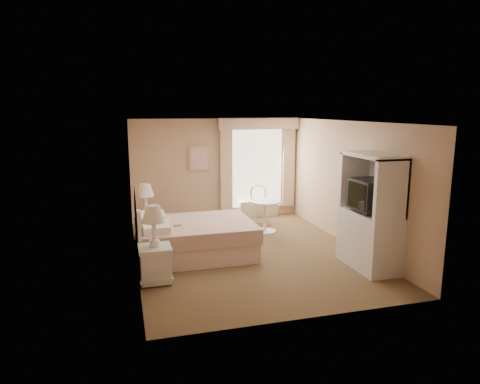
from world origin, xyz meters
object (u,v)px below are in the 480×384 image
object	(u,v)px
nightstand_far	(146,220)
armoire	(370,221)
bed	(189,237)
round_table	(265,211)
nightstand_near	(155,254)
cafe_chair	(259,201)

from	to	relation	value
nightstand_far	armoire	world-z (taller)	armoire
bed	round_table	bearing A→B (deg)	30.56
armoire	nightstand_near	bearing A→B (deg)	175.06
bed	cafe_chair	bearing A→B (deg)	44.29
bed	armoire	xyz separation A→B (m)	(2.93, -1.43, 0.47)
nightstand_near	armoire	xyz separation A→B (m)	(3.65, -0.32, 0.36)
bed	round_table	xyz separation A→B (m)	(1.89, 1.11, 0.11)
nightstand_near	cafe_chair	xyz separation A→B (m)	(2.75, 3.09, 0.06)
bed	cafe_chair	world-z (taller)	bed
bed	cafe_chair	xyz separation A→B (m)	(2.02, 1.98, 0.17)
nightstand_near	armoire	bearing A→B (deg)	-4.94
nightstand_near	round_table	size ratio (longest dim) A/B	1.74
bed	cafe_chair	size ratio (longest dim) A/B	2.37
round_table	nightstand_far	bearing A→B (deg)	-179.81
round_table	armoire	distance (m)	2.77
armoire	cafe_chair	bearing A→B (deg)	104.90
bed	round_table	distance (m)	2.19
armoire	nightstand_far	bearing A→B (deg)	145.24
armoire	round_table	bearing A→B (deg)	112.33
nightstand_far	cafe_chair	bearing A→B (deg)	17.58
bed	armoire	world-z (taller)	armoire
round_table	cafe_chair	bearing A→B (deg)	80.85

